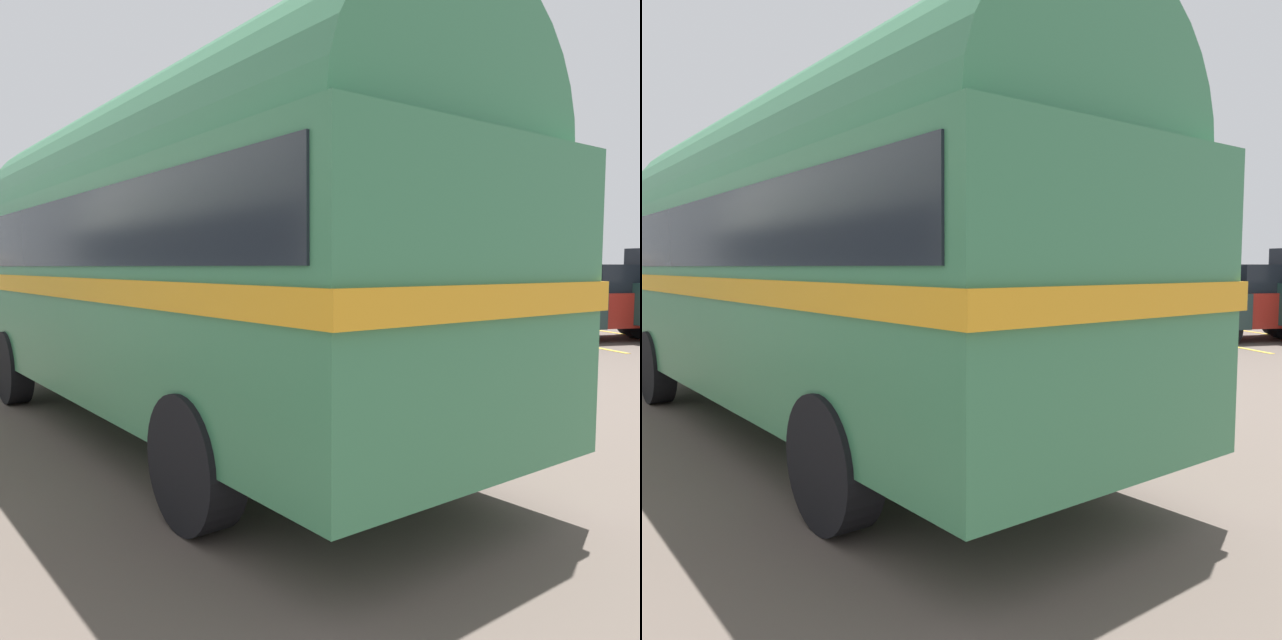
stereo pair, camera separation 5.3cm
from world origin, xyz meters
TOP-DOWN VIEW (x-y plane):
  - ground at (0.00, 0.00)m, footprint 32.00×26.00m
  - breakwater at (-0.29, 11.82)m, footprint 31.36×2.58m
  - parking_lines at (8.31, 3.50)m, footprint 7.92×4.40m
  - vintage_coach at (-2.25, -2.74)m, footprint 5.70×8.81m
  - parked_car_nearest at (5.69, 3.62)m, footprint 4.14×1.81m
  - parked_car_middle at (8.52, 3.78)m, footprint 4.14×1.80m
  - lamp_post at (1.16, 5.90)m, footprint 0.64×0.97m

SIDE VIEW (x-z plane):
  - ground at x=0.00m, z-range 0.00..0.02m
  - parking_lines at x=8.31m, z-range 0.02..0.03m
  - breakwater at x=-0.29m, z-range -0.42..2.07m
  - parked_car_nearest at x=5.69m, z-range 0.04..1.90m
  - parked_car_middle at x=8.52m, z-range 0.04..1.90m
  - vintage_coach at x=-2.25m, z-range 0.20..3.90m
  - lamp_post at x=1.16m, z-range 0.41..6.82m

